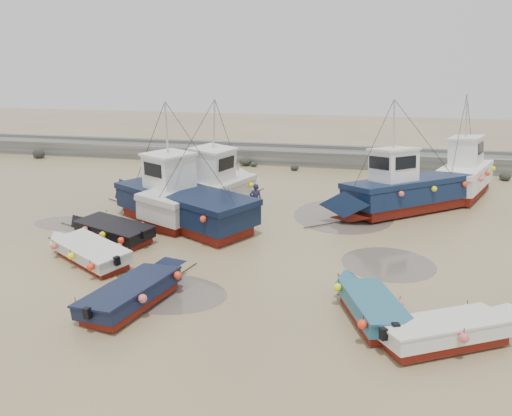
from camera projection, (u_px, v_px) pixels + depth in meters
The scene contains 16 objects.
ground at pixel (248, 273), 20.12m from camera, with size 120.00×120.00×0.00m, color tan.
seawall at pixel (311, 157), 40.50m from camera, with size 60.00×4.92×1.50m.
puddle_a at pixel (163, 293), 18.38m from camera, with size 4.89×4.89×0.01m, color #5C5249.
puddle_b at pixel (388, 264), 20.99m from camera, with size 3.92×3.92×0.01m, color #5C5249.
puddle_c at pixel (72, 223), 26.13m from camera, with size 4.12×4.12×0.01m, color #5C5249.
puddle_d at pixel (343, 215), 27.50m from camera, with size 5.46×5.46×0.01m, color #5C5249.
dinghy_0 at pixel (88, 249), 21.18m from camera, with size 5.83×4.01×1.43m.
dinghy_1 at pixel (138, 288), 17.49m from camera, with size 2.86×6.17×1.43m.
dinghy_2 at pixel (369, 302), 16.50m from camera, with size 2.76×5.35×1.43m.
dinghy_3 at pixel (456, 328), 14.91m from camera, with size 5.82×3.73×1.43m.
dinghy_4 at pixel (109, 228), 23.81m from camera, with size 6.16×3.37×1.43m.
cabin_boat_0 at pixel (176, 199), 25.95m from camera, with size 10.63×7.20×6.22m.
cabin_boat_1 at pixel (207, 190), 27.55m from camera, with size 5.17×10.48×6.22m.
cabin_boat_2 at pixel (400, 190), 27.59m from camera, with size 9.07×7.77×6.22m.
cabin_boat_3 at pixel (467, 173), 31.40m from camera, with size 4.99×8.80×6.22m.
person at pixel (256, 216), 27.41m from camera, with size 0.67×0.44×1.83m, color #1C1C3B.
Camera 1 is at (4.33, -18.02, 8.25)m, focal length 35.00 mm.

